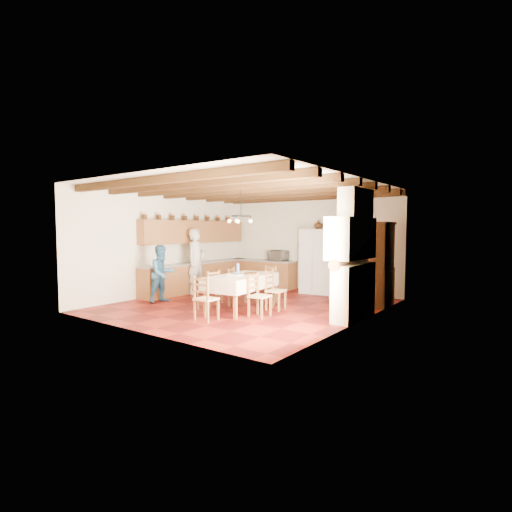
{
  "coord_description": "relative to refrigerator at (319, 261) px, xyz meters",
  "views": [
    {
      "loc": [
        6.18,
        -7.91,
        1.96
      ],
      "look_at": [
        0.1,
        0.3,
        1.25
      ],
      "focal_mm": 28.0,
      "sensor_mm": 36.0,
      "label": 1
    }
  ],
  "objects": [
    {
      "name": "floor",
      "position": [
        -0.55,
        -2.89,
        -0.98
      ],
      "size": [
        6.0,
        6.5,
        0.02
      ],
      "primitive_type": "cube",
      "color": "#4D0E0B",
      "rests_on": "ground"
    },
    {
      "name": "ceiling",
      "position": [
        -0.55,
        -2.89,
        2.04
      ],
      "size": [
        6.0,
        6.5,
        0.02
      ],
      "primitive_type": "cube",
      "color": "white",
      "rests_on": "ground"
    },
    {
      "name": "wall_back",
      "position": [
        -0.55,
        0.37,
        0.53
      ],
      "size": [
        6.0,
        0.02,
        3.0
      ],
      "primitive_type": "cube",
      "color": "#F1EBCE",
      "rests_on": "ground"
    },
    {
      "name": "wall_front",
      "position": [
        -0.55,
        -6.15,
        0.53
      ],
      "size": [
        6.0,
        0.02,
        3.0
      ],
      "primitive_type": "cube",
      "color": "#F1EBCE",
      "rests_on": "ground"
    },
    {
      "name": "wall_left",
      "position": [
        -3.56,
        -2.89,
        0.53
      ],
      "size": [
        0.02,
        6.5,
        3.0
      ],
      "primitive_type": "cube",
      "color": "#F1EBCE",
      "rests_on": "ground"
    },
    {
      "name": "wall_right",
      "position": [
        2.46,
        -2.89,
        0.53
      ],
      "size": [
        0.02,
        6.5,
        3.0
      ],
      "primitive_type": "cube",
      "color": "#F1EBCE",
      "rests_on": "ground"
    },
    {
      "name": "ceiling_beams",
      "position": [
        -0.55,
        -2.89,
        1.94
      ],
      "size": [
        6.0,
        6.3,
        0.16
      ],
      "primitive_type": null,
      "color": "#3B230C",
      "rests_on": "ground"
    },
    {
      "name": "lower_cabinets_left",
      "position": [
        -3.25,
        -1.84,
        -0.54
      ],
      "size": [
        0.6,
        4.3,
        0.86
      ],
      "primitive_type": "cube",
      "color": "brown",
      "rests_on": "ground"
    },
    {
      "name": "lower_cabinets_back",
      "position": [
        -2.1,
        0.06,
        -0.54
      ],
      "size": [
        2.3,
        0.6,
        0.86
      ],
      "primitive_type": "cube",
      "color": "brown",
      "rests_on": "ground"
    },
    {
      "name": "countertop_left",
      "position": [
        -3.25,
        -1.84,
        -0.09
      ],
      "size": [
        0.62,
        4.3,
        0.04
      ],
      "primitive_type": "cube",
      "color": "gray",
      "rests_on": "lower_cabinets_left"
    },
    {
      "name": "countertop_back",
      "position": [
        -2.1,
        0.06,
        -0.09
      ],
      "size": [
        2.34,
        0.62,
        0.04
      ],
      "primitive_type": "cube",
      "color": "gray",
      "rests_on": "lower_cabinets_back"
    },
    {
      "name": "backsplash_left",
      "position": [
        -3.54,
        -1.84,
        0.23
      ],
      "size": [
        0.03,
        4.3,
        0.6
      ],
      "primitive_type": "cube",
      "color": "white",
      "rests_on": "ground"
    },
    {
      "name": "backsplash_back",
      "position": [
        -2.1,
        0.35,
        0.23
      ],
      "size": [
        2.3,
        0.03,
        0.6
      ],
      "primitive_type": "cube",
      "color": "white",
      "rests_on": "ground"
    },
    {
      "name": "upper_cabinets",
      "position": [
        -3.38,
        -1.84,
        0.88
      ],
      "size": [
        0.35,
        4.2,
        0.7
      ],
      "primitive_type": "cube",
      "color": "brown",
      "rests_on": "ground"
    },
    {
      "name": "fireplace",
      "position": [
        2.17,
        -2.69,
        0.43
      ],
      "size": [
        0.56,
        1.6,
        2.8
      ],
      "primitive_type": null,
      "color": "#ECE7C6",
      "rests_on": "ground"
    },
    {
      "name": "wall_picture",
      "position": [
        1.0,
        0.34,
        0.88
      ],
      "size": [
        0.34,
        0.03,
        0.42
      ],
      "primitive_type": "cube",
      "color": "#2E1F16",
      "rests_on": "ground"
    },
    {
      "name": "refrigerator",
      "position": [
        0.0,
        0.0,
        0.0
      ],
      "size": [
        1.06,
        0.91,
        1.94
      ],
      "primitive_type": "cube",
      "rotation": [
        0.0,
        0.0,
        0.13
      ],
      "color": "silver",
      "rests_on": "floor"
    },
    {
      "name": "hutch",
      "position": [
        2.2,
        -0.87,
        0.09
      ],
      "size": [
        0.61,
        1.21,
        2.12
      ],
      "primitive_type": null,
      "rotation": [
        0.0,
        0.0,
        0.1
      ],
      "color": "#39230C",
      "rests_on": "floor"
    },
    {
      "name": "dining_table",
      "position": [
        -0.28,
        -3.41,
        -0.2
      ],
      "size": [
        1.19,
        2.04,
        0.85
      ],
      "rotation": [
        0.0,
        0.0,
        0.11
      ],
      "color": "#EFE7CC",
      "rests_on": "floor"
    },
    {
      "name": "chandelier",
      "position": [
        -0.28,
        -3.41,
        1.28
      ],
      "size": [
        0.47,
        0.47,
        0.03
      ],
      "primitive_type": "torus",
      "color": "black",
      "rests_on": "ground"
    },
    {
      "name": "chair_left_near",
      "position": [
        -0.94,
        -3.85,
        -0.49
      ],
      "size": [
        0.43,
        0.45,
        0.96
      ],
      "primitive_type": null,
      "rotation": [
        0.0,
        0.0,
        -1.64
      ],
      "color": "brown",
      "rests_on": "floor"
    },
    {
      "name": "chair_left_far",
      "position": [
        -1.06,
        -3.09,
        -0.49
      ],
      "size": [
        0.51,
        0.52,
        0.96
      ],
      "primitive_type": null,
      "rotation": [
        0.0,
        0.0,
        -1.26
      ],
      "color": "brown",
      "rests_on": "floor"
    },
    {
      "name": "chair_right_near",
      "position": [
        0.49,
        -3.72,
        -0.49
      ],
      "size": [
        0.42,
        0.44,
        0.96
      ],
      "primitive_type": null,
      "rotation": [
        0.0,
        0.0,
        1.62
      ],
      "color": "brown",
      "rests_on": "floor"
    },
    {
      "name": "chair_right_far",
      "position": [
        0.35,
        -2.86,
        -0.49
      ],
      "size": [
        0.45,
        0.47,
        0.96
      ],
      "primitive_type": null,
      "rotation": [
        0.0,
        0.0,
        1.71
      ],
      "color": "brown",
      "rests_on": "floor"
    },
    {
      "name": "chair_end_near",
      "position": [
        -0.22,
        -4.68,
        -0.49
      ],
      "size": [
        0.44,
        0.43,
        0.96
      ],
      "primitive_type": null,
      "rotation": [
        0.0,
        0.0,
        3.2
      ],
      "color": "brown",
      "rests_on": "floor"
    },
    {
      "name": "chair_end_far",
      "position": [
        -0.37,
        -2.23,
        -0.49
      ],
      "size": [
        0.46,
        0.44,
        0.96
      ],
      "primitive_type": null,
      "rotation": [
        0.0,
        0.0,
        -0.11
      ],
      "color": "brown",
      "rests_on": "floor"
    },
    {
      "name": "person_man",
      "position": [
        -2.86,
        -2.32,
        0.01
      ],
      "size": [
        0.57,
        0.77,
        1.95
      ],
      "primitive_type": "imported",
      "rotation": [
        0.0,
        0.0,
        1.72
      ],
      "color": "beige",
      "rests_on": "floor"
    },
    {
      "name": "person_woman_blue",
      "position": [
        -2.63,
        -3.83,
        -0.21
      ],
      "size": [
        0.63,
        0.78,
        1.52
      ],
      "primitive_type": "imported",
      "rotation": [
        0.0,
        0.0,
        1.49
      ],
      "color": "#31658E",
      "rests_on": "floor"
    },
    {
      "name": "person_woman_red",
      "position": [
        1.71,
        -2.25,
        -0.22
      ],
      "size": [
        0.42,
        0.9,
        1.5
      ],
      "primitive_type": "imported",
      "rotation": [
        0.0,
        0.0,
        -1.51
      ],
      "color": "#BC4225",
      "rests_on": "floor"
    },
    {
      "name": "microwave",
      "position": [
        -1.51,
        0.06,
        0.1
      ],
      "size": [
        0.63,
        0.45,
        0.33
      ],
      "primitive_type": "imported",
      "rotation": [
        0.0,
        0.0,
        -0.08
      ],
      "color": "silver",
      "rests_on": "countertop_back"
    },
    {
      "name": "fridge_vase",
      "position": [
        -0.02,
        0.0,
        1.1
      ],
      "size": [
        0.32,
        0.32,
        0.27
      ],
      "primitive_type": "imported",
      "rotation": [
        0.0,
        0.0,
        0.26
      ],
      "color": "#39230C",
      "rests_on": "refrigerator"
    }
  ]
}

